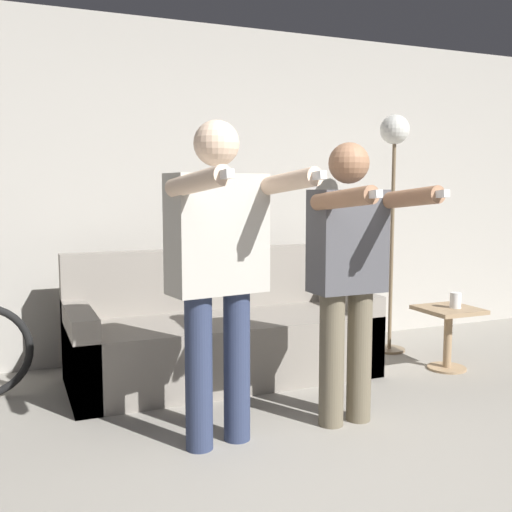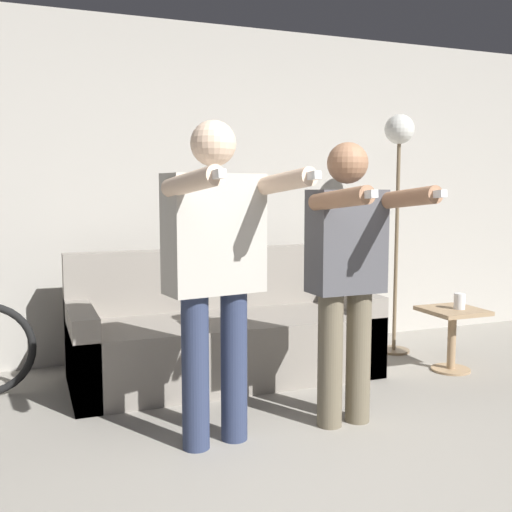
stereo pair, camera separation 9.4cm
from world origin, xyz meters
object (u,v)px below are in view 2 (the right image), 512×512
person_left (216,258)px  cat (215,237)px  cup (460,301)px  side_table (452,327)px  floor_lamp (399,160)px  person_right (348,265)px  couch (224,337)px

person_left → cat: size_ratio=3.02×
cup → side_table: bearing=143.2°
floor_lamp → side_table: bearing=-80.7°
person_left → person_right: size_ratio=1.06×
person_left → person_right: person_left is taller
side_table → person_right: bearing=-153.5°
couch → cat: cat is taller
cat → side_table: 1.85m
person_left → cup: 2.15m
person_left → side_table: (1.98, 0.61, -0.65)m
person_right → side_table: 1.49m
couch → person_left: bearing=-109.8°
person_left → floor_lamp: floor_lamp is taller
couch → side_table: (1.59, -0.47, 0.04)m
person_right → side_table: size_ratio=3.42×
cat → cup: cat is taller
side_table → couch: bearing=163.5°
person_right → cup: 1.44m
floor_lamp → cup: (0.13, -0.61, -1.03)m
person_left → side_table: size_ratio=3.61×
floor_lamp → person_left: bearing=-147.7°
side_table → person_left: bearing=-163.0°
cat → floor_lamp: bearing=-7.3°
person_left → floor_lamp: bearing=23.2°
cat → floor_lamp: floor_lamp is taller
couch → floor_lamp: bearing=4.4°
couch → cat: size_ratio=3.83×
person_right → cup: person_right is taller
couch → cup: 1.72m
floor_lamp → person_right: bearing=-133.3°
person_right → cup: (1.26, 0.58, -0.39)m
couch → floor_lamp: size_ratio=1.10×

